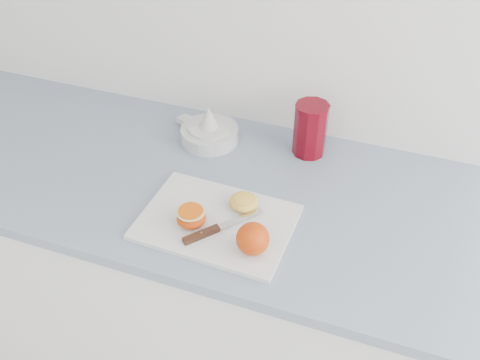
# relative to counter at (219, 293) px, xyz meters

# --- Properties ---
(counter) EXTENTS (2.36, 0.64, 0.89)m
(counter) POSITION_rel_counter_xyz_m (0.00, 0.00, 0.00)
(counter) COLOR white
(counter) RESTS_ON ground
(cutting_board) EXTENTS (0.35, 0.26, 0.01)m
(cutting_board) POSITION_rel_counter_xyz_m (0.06, -0.14, 0.45)
(cutting_board) COLOR silver
(cutting_board) RESTS_ON counter
(whole_orange) EXTENTS (0.07, 0.07, 0.07)m
(whole_orange) POSITION_rel_counter_xyz_m (0.17, -0.20, 0.49)
(whole_orange) COLOR red
(whole_orange) RESTS_ON cutting_board
(half_orange) EXTENTS (0.07, 0.07, 0.04)m
(half_orange) POSITION_rel_counter_xyz_m (0.01, -0.17, 0.48)
(half_orange) COLOR red
(half_orange) RESTS_ON cutting_board
(squeezed_shell) EXTENTS (0.07, 0.07, 0.03)m
(squeezed_shell) POSITION_rel_counter_xyz_m (0.11, -0.07, 0.47)
(squeezed_shell) COLOR gold
(squeezed_shell) RESTS_ON cutting_board
(paring_knife) EXTENTS (0.14, 0.17, 0.01)m
(paring_knife) POSITION_rel_counter_xyz_m (0.06, -0.19, 0.46)
(paring_knife) COLOR #402315
(paring_knife) RESTS_ON cutting_board
(citrus_juicer) EXTENTS (0.20, 0.16, 0.11)m
(citrus_juicer) POSITION_rel_counter_xyz_m (-0.08, 0.17, 0.47)
(citrus_juicer) COLOR silver
(citrus_juicer) RESTS_ON counter
(red_tumbler) EXTENTS (0.09, 0.09, 0.15)m
(red_tumbler) POSITION_rel_counter_xyz_m (0.19, 0.21, 0.51)
(red_tumbler) COLOR #660511
(red_tumbler) RESTS_ON counter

